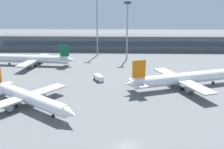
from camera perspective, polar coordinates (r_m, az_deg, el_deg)
The scene contains 8 objects.
ground_plane at distance 84.62m, azimuth 2.68°, elevation -1.97°, with size 400.00×400.00×0.00m, color slate.
terminal_building at distance 146.60m, azimuth 2.32°, elevation 7.53°, with size 147.72×12.13×9.00m.
airplane_near at distance 67.79m, azimuth -19.56°, elevation -5.09°, with size 31.45×24.69×9.13m.
airplane_mid at distance 82.22m, azimuth 16.78°, elevation -0.88°, with size 40.66×29.10×10.44m.
airplane_far at distance 114.37m, azimuth -18.47°, elevation 3.52°, with size 39.50×27.63×9.75m.
service_van_white at distance 86.75m, azimuth -3.23°, elevation -0.76°, with size 4.11×5.55×2.08m.
floodlight_tower_west at distance 129.77m, azimuth -3.58°, elevation 12.19°, with size 3.20×0.80×30.84m.
floodlight_tower_east at distance 119.45m, azimuth 3.64°, elevation 11.20°, with size 3.20×0.80×28.18m.
Camera 1 is at (-1.54, -40.47, 26.13)m, focal length 38.39 mm.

